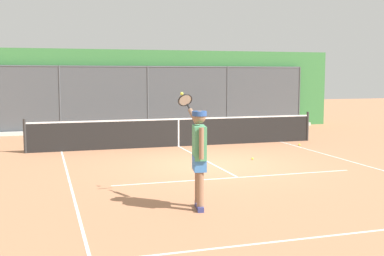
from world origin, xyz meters
name	(u,v)px	position (x,y,z in m)	size (l,w,h in m)	color
ground_plane	(214,165)	(0.00, 0.00, 0.00)	(60.00, 60.00, 0.00)	#B27551
court_line_markings	(242,180)	(0.00, 1.99, 0.00)	(7.76, 9.63, 0.01)	white
fence_backdrop	(145,90)	(0.00, -9.17, 1.74)	(17.77, 1.37, 3.50)	#474C51
tennis_net	(178,132)	(0.00, -3.56, 0.49)	(9.97, 0.09, 1.07)	#2D2D2D
tennis_player	(199,151)	(1.72, 4.02, 1.07)	(0.31, 1.48, 2.09)	navy
tennis_ball_near_baseline	(252,159)	(-1.33, -0.41, 0.03)	(0.07, 0.07, 0.07)	#D6E042
tennis_ball_near_net	(299,145)	(-4.02, -2.49, 0.03)	(0.07, 0.07, 0.07)	#CCDB33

